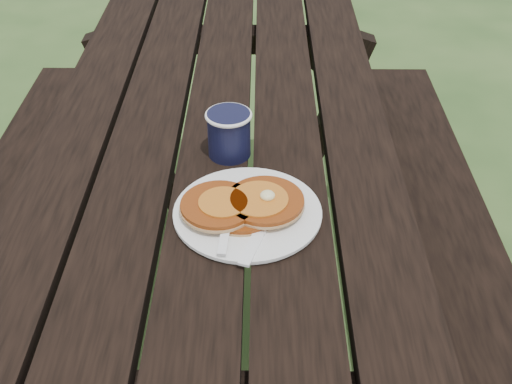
{
  "coord_description": "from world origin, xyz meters",
  "views": [
    {
      "loc": [
        0.1,
        -1.17,
        1.48
      ],
      "look_at": [
        0.09,
        -0.28,
        0.8
      ],
      "focal_mm": 45.0,
      "sensor_mm": 36.0,
      "label": 1
    }
  ],
  "objects_px": {
    "plate": "(248,213)",
    "pancake_stack": "(243,205)",
    "picnic_table": "(222,261)",
    "coffee_cup": "(229,131)"
  },
  "relations": [
    {
      "from": "picnic_table",
      "to": "coffee_cup",
      "type": "relative_size",
      "value": 18.83
    },
    {
      "from": "plate",
      "to": "pancake_stack",
      "type": "xyz_separation_m",
      "value": [
        -0.01,
        -0.0,
        0.02
      ]
    },
    {
      "from": "pancake_stack",
      "to": "plate",
      "type": "bearing_deg",
      "value": 6.82
    },
    {
      "from": "picnic_table",
      "to": "coffee_cup",
      "type": "xyz_separation_m",
      "value": [
        0.03,
        -0.09,
        0.44
      ]
    },
    {
      "from": "coffee_cup",
      "to": "plate",
      "type": "bearing_deg",
      "value": -78.39
    },
    {
      "from": "picnic_table",
      "to": "pancake_stack",
      "type": "height_order",
      "value": "pancake_stack"
    },
    {
      "from": "picnic_table",
      "to": "pancake_stack",
      "type": "relative_size",
      "value": 8.22
    },
    {
      "from": "pancake_stack",
      "to": "coffee_cup",
      "type": "bearing_deg",
      "value": 99.55
    },
    {
      "from": "coffee_cup",
      "to": "pancake_stack",
      "type": "bearing_deg",
      "value": -80.45
    },
    {
      "from": "plate",
      "to": "pancake_stack",
      "type": "height_order",
      "value": "pancake_stack"
    }
  ]
}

